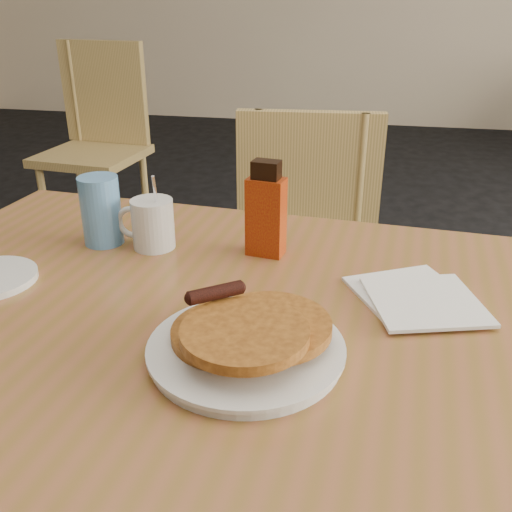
{
  "coord_description": "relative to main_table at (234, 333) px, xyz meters",
  "views": [
    {
      "loc": [
        0.14,
        -0.8,
        1.2
      ],
      "look_at": [
        -0.03,
        0.03,
        0.81
      ],
      "focal_mm": 40.0,
      "sensor_mm": 36.0,
      "label": 1
    }
  ],
  "objects": [
    {
      "name": "coffee_mug",
      "position": [
        -0.21,
        0.21,
        0.09
      ],
      "size": [
        0.12,
        0.08,
        0.15
      ],
      "rotation": [
        0.0,
        0.0,
        -0.32
      ],
      "color": "silver",
      "rests_on": "main_table"
    },
    {
      "name": "syrup_bottle",
      "position": [
        0.01,
        0.22,
        0.12
      ],
      "size": [
        0.07,
        0.05,
        0.18
      ],
      "rotation": [
        0.0,
        0.0,
        -0.14
      ],
      "color": "maroon",
      "rests_on": "main_table"
    },
    {
      "name": "chair_wall_extra",
      "position": [
        -1.13,
        1.84,
        -0.12
      ],
      "size": [
        0.49,
        0.49,
        0.99
      ],
      "rotation": [
        0.0,
        0.0,
        -0.09
      ],
      "color": "tan",
      "rests_on": "floor"
    },
    {
      "name": "pancake_plate",
      "position": [
        0.05,
        -0.11,
        0.06
      ],
      "size": [
        0.27,
        0.27,
        0.08
      ],
      "rotation": [
        0.0,
        0.0,
        0.22
      ],
      "color": "silver",
      "rests_on": "main_table"
    },
    {
      "name": "napkin_stack",
      "position": [
        0.28,
        0.09,
        0.05
      ],
      "size": [
        0.24,
        0.25,
        0.01
      ],
      "rotation": [
        0.0,
        0.0,
        0.5
      ],
      "color": "white",
      "rests_on": "main_table"
    },
    {
      "name": "chair_main_far",
      "position": [
        0.02,
        0.72,
        -0.17
      ],
      "size": [
        0.44,
        0.44,
        0.91
      ],
      "rotation": [
        0.0,
        0.0,
        0.09
      ],
      "color": "tan",
      "rests_on": "floor"
    },
    {
      "name": "blue_tumbler",
      "position": [
        -0.31,
        0.21,
        0.11
      ],
      "size": [
        0.09,
        0.09,
        0.13
      ],
      "primitive_type": "cylinder",
      "rotation": [
        0.0,
        0.0,
        -0.26
      ],
      "color": "#548CC5",
      "rests_on": "main_table"
    },
    {
      "name": "main_table",
      "position": [
        0.0,
        0.0,
        0.0
      ],
      "size": [
        1.41,
        1.01,
        0.75
      ],
      "rotation": [
        0.0,
        0.0,
        -0.08
      ],
      "color": "brown",
      "rests_on": "floor"
    }
  ]
}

